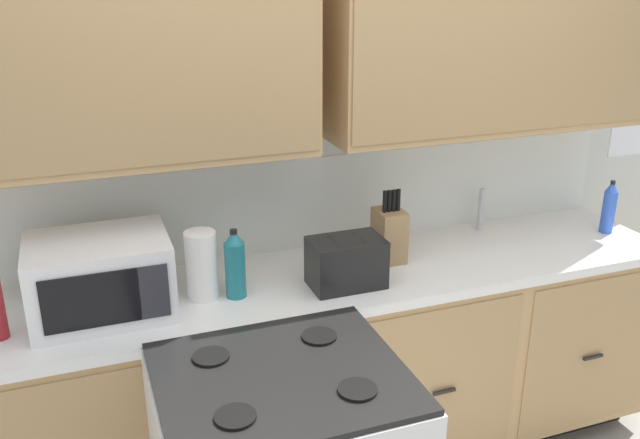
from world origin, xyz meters
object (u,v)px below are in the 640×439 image
(toaster, at_px, (346,262))
(paper_towel_roll, at_px, (202,265))
(knife_block, at_px, (389,234))
(bottle_blue, at_px, (609,207))
(microwave, at_px, (100,277))
(bottle_teal, at_px, (235,264))

(toaster, bearing_deg, paper_towel_roll, 170.47)
(knife_block, distance_m, bottle_blue, 1.08)
(paper_towel_roll, bearing_deg, bottle_blue, 0.24)
(toaster, distance_m, knife_block, 0.30)
(microwave, distance_m, bottle_blue, 2.22)
(microwave, distance_m, toaster, 0.90)
(microwave, height_order, bottle_blue, microwave)
(toaster, height_order, knife_block, knife_block)
(knife_block, height_order, bottle_blue, knife_block)
(microwave, bearing_deg, bottle_blue, 0.12)
(toaster, bearing_deg, bottle_teal, 172.37)
(bottle_blue, bearing_deg, microwave, -179.88)
(knife_block, bearing_deg, microwave, -176.73)
(toaster, distance_m, bottle_blue, 1.34)
(bottle_teal, bearing_deg, toaster, -7.63)
(microwave, relative_size, bottle_blue, 1.94)
(knife_block, height_order, bottle_teal, knife_block)
(knife_block, xyz_separation_m, bottle_blue, (1.08, -0.06, 0.01))
(toaster, xyz_separation_m, knife_block, (0.26, 0.16, 0.02))
(bottle_teal, relative_size, bottle_blue, 1.08)
(bottle_teal, bearing_deg, paper_towel_roll, 163.86)
(toaster, bearing_deg, bottle_blue, 4.19)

